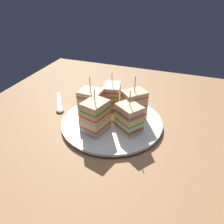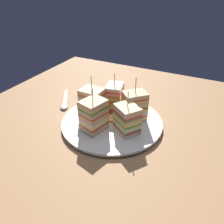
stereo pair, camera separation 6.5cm
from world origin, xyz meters
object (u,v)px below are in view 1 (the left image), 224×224
at_px(sandwich_wedge_0, 96,117).
at_px(sandwich_wedge_1, 129,118).
at_px(plate, 112,122).
at_px(sandwich_wedge_2, 134,105).
at_px(sandwich_wedge_3, 112,98).
at_px(sandwich_wedge_4, 91,105).
at_px(chip_pile, 119,117).
at_px(spoon, 60,107).

height_order(sandwich_wedge_0, sandwich_wedge_1, sandwich_wedge_0).
bearing_deg(sandwich_wedge_1, plate, 10.12).
distance_m(plate, sandwich_wedge_0, 0.08).
relative_size(plate, sandwich_wedge_2, 2.21).
height_order(sandwich_wedge_3, sandwich_wedge_4, sandwich_wedge_4).
relative_size(sandwich_wedge_3, chip_pile, 1.83).
xyz_separation_m(sandwich_wedge_1, chip_pile, (-0.04, 0.04, -0.03)).
xyz_separation_m(plate, sandwich_wedge_3, (-0.02, 0.06, 0.05)).
height_order(sandwich_wedge_3, chip_pile, sandwich_wedge_3).
relative_size(sandwich_wedge_3, spoon, 0.89).
relative_size(sandwich_wedge_0, sandwich_wedge_2, 0.93).
relative_size(sandwich_wedge_0, sandwich_wedge_3, 1.02).
bearing_deg(sandwich_wedge_4, chip_pile, 14.41).
relative_size(plate, sandwich_wedge_3, 2.41).
height_order(sandwich_wedge_0, sandwich_wedge_2, sandwich_wedge_2).
relative_size(sandwich_wedge_0, spoon, 0.91).
xyz_separation_m(sandwich_wedge_1, spoon, (-0.26, 0.06, -0.05)).
bearing_deg(sandwich_wedge_0, sandwich_wedge_1, -53.43).
bearing_deg(chip_pile, sandwich_wedge_4, -166.90).
bearing_deg(sandwich_wedge_3, plate, 6.56).
distance_m(plate, sandwich_wedge_1, 0.08).
bearing_deg(sandwich_wedge_2, sandwich_wedge_4, -27.44).
bearing_deg(chip_pile, sandwich_wedge_0, -118.71).
xyz_separation_m(sandwich_wedge_1, sandwich_wedge_4, (-0.12, 0.02, 0.00)).
distance_m(sandwich_wedge_3, spoon, 0.19).
bearing_deg(spoon, sandwich_wedge_1, 43.89).
bearing_deg(spoon, sandwich_wedge_4, 42.22).
xyz_separation_m(sandwich_wedge_1, sandwich_wedge_3, (-0.08, 0.09, 0.00)).
bearing_deg(sandwich_wedge_1, spoon, 22.28).
bearing_deg(sandwich_wedge_2, spoon, -44.43).
relative_size(sandwich_wedge_1, sandwich_wedge_4, 0.94).
bearing_deg(sandwich_wedge_2, sandwich_wedge_0, 4.70).
height_order(plate, sandwich_wedge_0, sandwich_wedge_0).
bearing_deg(sandwich_wedge_4, plate, 4.41).
distance_m(sandwich_wedge_1, sandwich_wedge_2, 0.06).
height_order(sandwich_wedge_2, sandwich_wedge_3, sandwich_wedge_2).
height_order(sandwich_wedge_4, spoon, sandwich_wedge_4).
xyz_separation_m(sandwich_wedge_2, sandwich_wedge_4, (-0.12, -0.04, -0.00)).
bearing_deg(sandwich_wedge_2, plate, -12.47).
bearing_deg(sandwich_wedge_4, sandwich_wedge_3, 57.84).
relative_size(sandwich_wedge_2, sandwich_wedge_3, 1.09).
distance_m(sandwich_wedge_4, chip_pile, 0.09).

